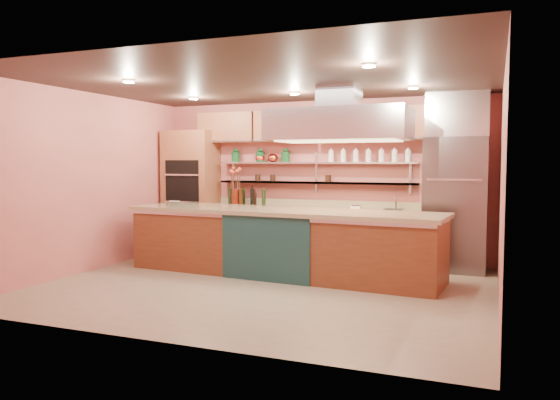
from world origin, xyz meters
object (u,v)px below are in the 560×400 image
at_px(island, 281,242).
at_px(refrigerator, 455,204).
at_px(copper_kettle, 273,158).
at_px(green_canister, 286,157).
at_px(flower_vase, 236,197).
at_px(kitchen_scale, 356,206).

bearing_deg(island, refrigerator, 33.01).
xyz_separation_m(copper_kettle, green_canister, (0.25, 0.00, 0.00)).
bearing_deg(flower_vase, kitchen_scale, 0.00).
bearing_deg(green_canister, island, -71.71).
relative_size(refrigerator, copper_kettle, 10.96).
height_order(island, copper_kettle, copper_kettle).
xyz_separation_m(island, green_canister, (-0.52, 1.56, 1.30)).
relative_size(island, kitchen_scale, 30.26).
height_order(copper_kettle, green_canister, green_canister).
bearing_deg(refrigerator, flower_vase, 179.85).
bearing_deg(kitchen_scale, island, -107.03).
xyz_separation_m(refrigerator, island, (-2.43, -1.33, -0.55)).
distance_m(island, green_canister, 2.09).
distance_m(flower_vase, copper_kettle, 0.99).
bearing_deg(kitchen_scale, flower_vase, -165.26).
relative_size(flower_vase, kitchen_scale, 1.84).
relative_size(copper_kettle, green_canister, 1.17).
height_order(refrigerator, kitchen_scale, refrigerator).
height_order(refrigerator, copper_kettle, refrigerator).
bearing_deg(copper_kettle, island, -63.80).
bearing_deg(copper_kettle, flower_vase, -161.40).
bearing_deg(flower_vase, island, -43.34).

